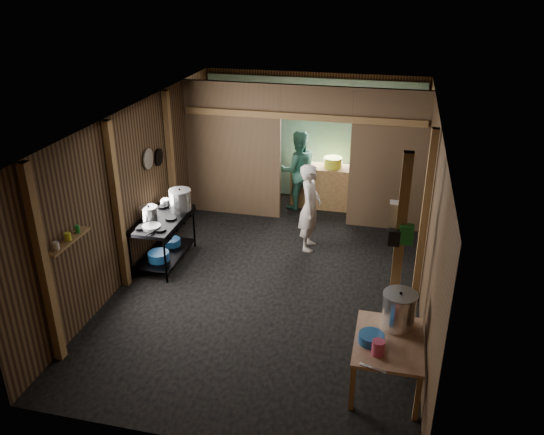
% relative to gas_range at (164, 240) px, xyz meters
% --- Properties ---
extents(floor, '(4.50, 7.00, 0.00)m').
position_rel_gas_range_xyz_m(floor, '(1.88, -0.01, -0.40)').
color(floor, black).
rests_on(floor, ground).
extents(ceiling, '(4.50, 7.00, 0.00)m').
position_rel_gas_range_xyz_m(ceiling, '(1.88, -0.01, 2.20)').
color(ceiling, '#46403A').
rests_on(ceiling, ground).
extents(wall_back, '(4.50, 0.00, 2.60)m').
position_rel_gas_range_xyz_m(wall_back, '(1.88, 3.49, 0.90)').
color(wall_back, '#4E3922').
rests_on(wall_back, ground).
extents(wall_front, '(4.50, 0.00, 2.60)m').
position_rel_gas_range_xyz_m(wall_front, '(1.88, -3.51, 0.90)').
color(wall_front, '#4E3922').
rests_on(wall_front, ground).
extents(wall_left, '(0.00, 7.00, 2.60)m').
position_rel_gas_range_xyz_m(wall_left, '(-0.37, -0.01, 0.90)').
color(wall_left, '#4E3922').
rests_on(wall_left, ground).
extents(wall_right, '(0.00, 7.00, 2.60)m').
position_rel_gas_range_xyz_m(wall_right, '(4.13, -0.01, 0.90)').
color(wall_right, '#4E3922').
rests_on(wall_right, ground).
extents(partition_left, '(1.85, 0.10, 2.60)m').
position_rel_gas_range_xyz_m(partition_left, '(0.55, 2.19, 0.90)').
color(partition_left, brown).
rests_on(partition_left, floor).
extents(partition_right, '(1.35, 0.10, 2.60)m').
position_rel_gas_range_xyz_m(partition_right, '(3.46, 2.19, 0.90)').
color(partition_right, brown).
rests_on(partition_right, floor).
extents(partition_header, '(1.30, 0.10, 0.60)m').
position_rel_gas_range_xyz_m(partition_header, '(2.13, 2.19, 1.90)').
color(partition_header, brown).
rests_on(partition_header, wall_back).
extents(turquoise_panel, '(4.40, 0.06, 2.50)m').
position_rel_gas_range_xyz_m(turquoise_panel, '(1.88, 3.43, 0.85)').
color(turquoise_panel, '#8BBBBB').
rests_on(turquoise_panel, wall_back).
extents(back_counter, '(1.20, 0.50, 0.85)m').
position_rel_gas_range_xyz_m(back_counter, '(2.18, 2.94, 0.03)').
color(back_counter, olive).
rests_on(back_counter, floor).
extents(wall_clock, '(0.20, 0.03, 0.20)m').
position_rel_gas_range_xyz_m(wall_clock, '(2.13, 3.39, 1.50)').
color(wall_clock, beige).
rests_on(wall_clock, wall_back).
extents(post_left_a, '(0.10, 0.12, 2.60)m').
position_rel_gas_range_xyz_m(post_left_a, '(-0.30, -2.61, 0.90)').
color(post_left_a, olive).
rests_on(post_left_a, floor).
extents(post_left_b, '(0.10, 0.12, 2.60)m').
position_rel_gas_range_xyz_m(post_left_b, '(-0.30, -0.81, 0.90)').
color(post_left_b, olive).
rests_on(post_left_b, floor).
extents(post_left_c, '(0.10, 0.12, 2.60)m').
position_rel_gas_range_xyz_m(post_left_c, '(-0.30, 1.19, 0.90)').
color(post_left_c, olive).
rests_on(post_left_c, floor).
extents(post_right, '(0.10, 0.12, 2.60)m').
position_rel_gas_range_xyz_m(post_right, '(4.06, -0.21, 0.90)').
color(post_right, olive).
rests_on(post_right, floor).
extents(post_free, '(0.12, 0.12, 2.60)m').
position_rel_gas_range_xyz_m(post_free, '(3.73, -1.31, 0.90)').
color(post_free, olive).
rests_on(post_free, floor).
extents(cross_beam, '(4.40, 0.12, 0.12)m').
position_rel_gas_range_xyz_m(cross_beam, '(1.88, 2.14, 1.65)').
color(cross_beam, olive).
rests_on(cross_beam, wall_left).
extents(pan_lid_big, '(0.03, 0.34, 0.34)m').
position_rel_gas_range_xyz_m(pan_lid_big, '(-0.33, 0.39, 1.25)').
color(pan_lid_big, gray).
rests_on(pan_lid_big, wall_left).
extents(pan_lid_small, '(0.03, 0.30, 0.30)m').
position_rel_gas_range_xyz_m(pan_lid_small, '(-0.33, 0.79, 1.15)').
color(pan_lid_small, black).
rests_on(pan_lid_small, wall_left).
extents(wall_shelf, '(0.14, 0.80, 0.03)m').
position_rel_gas_range_xyz_m(wall_shelf, '(-0.27, -2.11, 1.00)').
color(wall_shelf, olive).
rests_on(wall_shelf, wall_left).
extents(jar_white, '(0.07, 0.07, 0.10)m').
position_rel_gas_range_xyz_m(jar_white, '(-0.27, -2.36, 1.07)').
color(jar_white, beige).
rests_on(jar_white, wall_shelf).
extents(jar_yellow, '(0.08, 0.08, 0.10)m').
position_rel_gas_range_xyz_m(jar_yellow, '(-0.27, -2.11, 1.07)').
color(jar_yellow, gold).
rests_on(jar_yellow, wall_shelf).
extents(jar_green, '(0.06, 0.06, 0.10)m').
position_rel_gas_range_xyz_m(jar_green, '(-0.27, -1.89, 1.07)').
color(jar_green, '#19752A').
rests_on(jar_green, wall_shelf).
extents(bag_white, '(0.22, 0.15, 0.32)m').
position_rel_gas_range_xyz_m(bag_white, '(3.68, -1.23, 1.38)').
color(bag_white, beige).
rests_on(bag_white, post_free).
extents(bag_green, '(0.16, 0.12, 0.24)m').
position_rel_gas_range_xyz_m(bag_green, '(3.80, -1.37, 1.20)').
color(bag_green, '#19752A').
rests_on(bag_green, post_free).
extents(bag_black, '(0.14, 0.10, 0.20)m').
position_rel_gas_range_xyz_m(bag_black, '(3.66, -1.39, 1.15)').
color(bag_black, black).
rests_on(bag_black, post_free).
extents(gas_range, '(0.70, 1.35, 0.80)m').
position_rel_gas_range_xyz_m(gas_range, '(0.00, 0.00, 0.00)').
color(gas_range, black).
rests_on(gas_range, floor).
extents(prep_table, '(0.77, 1.07, 0.63)m').
position_rel_gas_range_xyz_m(prep_table, '(3.71, -2.17, -0.08)').
color(prep_table, tan).
rests_on(prep_table, floor).
extents(stove_pot_large, '(0.39, 0.39, 0.37)m').
position_rel_gas_range_xyz_m(stove_pot_large, '(0.17, 0.40, 0.56)').
color(stove_pot_large, silver).
rests_on(stove_pot_large, gas_range).
extents(stove_pot_med, '(0.33, 0.33, 0.24)m').
position_rel_gas_range_xyz_m(stove_pot_med, '(-0.17, -0.09, 0.50)').
color(stove_pot_med, silver).
rests_on(stove_pot_med, gas_range).
extents(stove_saucepan, '(0.16, 0.16, 0.10)m').
position_rel_gas_range_xyz_m(stove_saucepan, '(-0.17, 0.52, 0.45)').
color(stove_saucepan, silver).
rests_on(stove_saucepan, gas_range).
extents(frying_pan, '(0.42, 0.57, 0.07)m').
position_rel_gas_range_xyz_m(frying_pan, '(0.00, -0.39, 0.42)').
color(frying_pan, gray).
rests_on(frying_pan, gas_range).
extents(blue_tub_front, '(0.35, 0.35, 0.14)m').
position_rel_gas_range_xyz_m(blue_tub_front, '(0.00, -0.24, -0.17)').
color(blue_tub_front, '#194D8A').
rests_on(blue_tub_front, gas_range).
extents(blue_tub_back, '(0.29, 0.29, 0.12)m').
position_rel_gas_range_xyz_m(blue_tub_back, '(0.00, 0.30, -0.19)').
color(blue_tub_back, '#194D8A').
rests_on(blue_tub_back, gas_range).
extents(stock_pot, '(0.45, 0.45, 0.47)m').
position_rel_gas_range_xyz_m(stock_pot, '(3.79, -1.88, 0.45)').
color(stock_pot, silver).
rests_on(stock_pot, prep_table).
extents(wash_basin, '(0.31, 0.31, 0.11)m').
position_rel_gas_range_xyz_m(wash_basin, '(3.51, -2.25, 0.28)').
color(wash_basin, '#194D8A').
rests_on(wash_basin, prep_table).
extents(pink_bucket, '(0.16, 0.16, 0.17)m').
position_rel_gas_range_xyz_m(pink_bucket, '(3.60, -2.45, 0.32)').
color(pink_bucket, '#B73B5A').
rests_on(pink_bucket, prep_table).
extents(knife, '(0.30, 0.12, 0.01)m').
position_rel_gas_range_xyz_m(knife, '(3.56, -2.70, 0.24)').
color(knife, silver).
rests_on(knife, prep_table).
extents(yellow_tub, '(0.36, 0.36, 0.20)m').
position_rel_gas_range_xyz_m(yellow_tub, '(2.39, 2.94, 0.55)').
color(yellow_tub, gold).
rests_on(yellow_tub, back_counter).
extents(cook, '(0.37, 0.56, 1.54)m').
position_rel_gas_range_xyz_m(cook, '(2.25, 1.04, 0.37)').
color(cook, beige).
rests_on(cook, floor).
extents(worker_back, '(0.96, 0.87, 1.61)m').
position_rel_gas_range_xyz_m(worker_back, '(1.72, 2.72, 0.41)').
color(worker_back, '#387B68').
rests_on(worker_back, floor).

